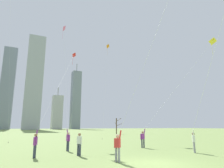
# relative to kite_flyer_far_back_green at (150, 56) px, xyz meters

# --- Properties ---
(ground_plane) EXTENTS (400.00, 400.00, 0.00)m
(ground_plane) POSITION_rel_kite_flyer_far_back_green_xyz_m (0.13, 0.13, -6.47)
(ground_plane) COLOR #7A934C
(kite_flyer_far_back_green) EXTENTS (6.30, 6.03, 21.45)m
(kite_flyer_far_back_green) POSITION_rel_kite_flyer_far_back_green_xyz_m (0.00, 0.00, 0.00)
(kite_flyer_far_back_green) COLOR gray
(kite_flyer_far_back_green) RESTS_ON ground
(kite_flyer_midfield_center_yellow) EXTENTS (11.15, 1.53, 13.42)m
(kite_flyer_midfield_center_yellow) POSITION_rel_kite_flyer_far_back_green_xyz_m (5.71, 7.57, -3.87)
(kite_flyer_midfield_center_yellow) COLOR #33384C
(kite_flyer_midfield_center_yellow) RESTS_ON ground
(kite_flyer_foreground_left_purple) EXTENTS (4.20, 8.87, 12.42)m
(kite_flyer_foreground_left_purple) POSITION_rel_kite_flyer_far_back_green_xyz_m (5.41, 1.49, -3.85)
(kite_flyer_foreground_left_purple) COLOR gray
(kite_flyer_foreground_left_purple) RESTS_ON ground
(kite_flyer_midfield_left_red) EXTENTS (5.84, 13.53, 13.06)m
(kite_flyer_midfield_left_red) POSITION_rel_kite_flyer_far_back_green_xyz_m (-5.48, 6.69, -4.24)
(kite_flyer_midfield_left_red) COLOR #33384C
(kite_flyer_midfield_left_red) RESTS_ON ground
(kite_flyer_foreground_right_pink) EXTENTS (1.76, 14.13, 18.93)m
(kite_flyer_foreground_right_pink) POSITION_rel_kite_flyer_far_back_green_xyz_m (-2.98, 10.40, -2.58)
(kite_flyer_foreground_right_pink) COLOR #33384C
(kite_flyer_foreground_right_pink) RESTS_ON ground
(bystander_strolling_midfield) EXTENTS (0.33, 0.47, 1.62)m
(bystander_strolling_midfield) POSITION_rel_kite_flyer_far_back_green_xyz_m (-3.05, 4.95, -5.56)
(bystander_strolling_midfield) COLOR #33384C
(bystander_strolling_midfield) RESTS_ON ground
(distant_kite_low_near_trees_orange) EXTENTS (2.42, 2.62, 18.61)m
(distant_kite_low_near_trees_orange) POSITION_rel_kite_flyer_far_back_green_xyz_m (7.46, 24.67, 10.01)
(distant_kite_low_near_trees_orange) COLOR orange
(distant_kite_low_near_trees_orange) RESTS_ON ground
(bare_tree_far_right_edge) EXTENTS (2.86, 2.63, 4.44)m
(bare_tree_far_right_edge) POSITION_rel_kite_flyer_far_back_green_xyz_m (17.13, 40.73, -4.04)
(bare_tree_far_right_edge) COLOR #4C3828
(bare_tree_far_right_edge) RESTS_ON ground
(skyline_squat_block) EXTENTS (7.39, 8.53, 56.88)m
(skyline_squat_block) POSITION_rel_kite_flyer_far_back_green_xyz_m (33.66, 157.17, 18.28)
(skyline_squat_block) COLOR gray
(skyline_squat_block) RESTS_ON ground
(skyline_mid_tower_left) EXTENTS (7.90, 8.49, 33.46)m
(skyline_mid_tower_left) POSITION_rel_kite_flyer_far_back_green_xyz_m (17.91, 152.53, 6.75)
(skyline_mid_tower_left) COLOR #B2B2B7
(skyline_mid_tower_left) RESTS_ON ground
(skyline_short_annex) EXTENTS (9.42, 8.09, 61.67)m
(skyline_short_annex) POSITION_rel_kite_flyer_far_back_green_xyz_m (-19.12, 154.97, 24.37)
(skyline_short_annex) COLOR gray
(skyline_short_annex) RESTS_ON ground
(skyline_wide_slab) EXTENTS (11.54, 9.56, 66.95)m
(skyline_wide_slab) POSITION_rel_kite_flyer_far_back_green_xyz_m (-1.50, 138.12, 27.01)
(skyline_wide_slab) COLOR #9EA3AD
(skyline_wide_slab) RESTS_ON ground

